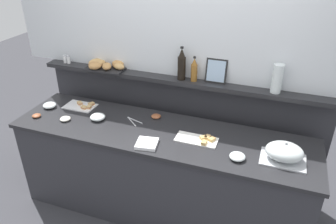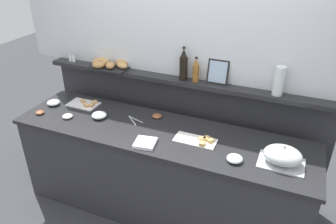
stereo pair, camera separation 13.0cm
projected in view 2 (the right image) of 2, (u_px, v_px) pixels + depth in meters
name	position (u px, v px, depth m)	size (l,w,h in m)	color
ground_plane	(182.00, 173.00, 3.81)	(12.00, 12.00, 0.00)	#38383D
buffet_counter	(160.00, 172.00, 3.10)	(2.71, 0.72, 0.92)	#2D2D33
back_ledge_unit	(181.00, 128.00, 3.44)	(2.88, 0.22, 1.24)	#2D2D33
upper_wall_panel	(185.00, 2.00, 2.86)	(3.48, 0.08, 1.36)	silver
sandwich_platter_rear	(198.00, 140.00, 2.74)	(0.35, 0.16, 0.04)	white
sandwich_platter_side	(85.00, 104.00, 3.33)	(0.31, 0.20, 0.04)	white
serving_cloche	(283.00, 156.00, 2.44)	(0.34, 0.24, 0.17)	#B7BABF
glass_bowl_large	(99.00, 115.00, 3.09)	(0.14, 0.14, 0.06)	silver
glass_bowl_medium	(235.00, 159.00, 2.50)	(0.12, 0.12, 0.05)	silver
glass_bowl_small	(54.00, 103.00, 3.32)	(0.13, 0.13, 0.05)	silver
condiment_bowl_red	(67.00, 116.00, 3.09)	(0.10, 0.10, 0.03)	silver
condiment_bowl_dark	(157.00, 116.00, 3.10)	(0.09, 0.09, 0.03)	brown
condiment_bowl_teal	(40.00, 112.00, 3.16)	(0.08, 0.08, 0.03)	brown
serving_tongs	(134.00, 120.00, 3.05)	(0.18, 0.13, 0.01)	#B7BABF
napkin_stack	(145.00, 143.00, 2.70)	(0.17, 0.17, 0.03)	white
vinegar_bottle_amber	(196.00, 71.00, 3.00)	(0.06, 0.06, 0.24)	#8E5B23
wine_bottle_dark	(184.00, 65.00, 3.02)	(0.08, 0.08, 0.32)	black
salt_shaker	(70.00, 57.00, 3.51)	(0.03, 0.03, 0.09)	white
pepper_shaker	(74.00, 58.00, 3.49)	(0.03, 0.03, 0.09)	white
bread_basket	(109.00, 64.00, 3.34)	(0.43, 0.29, 0.08)	black
framed_picture	(218.00, 72.00, 2.96)	(0.19, 0.06, 0.22)	black
water_carafe	(279.00, 81.00, 2.73)	(0.09, 0.09, 0.25)	silver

